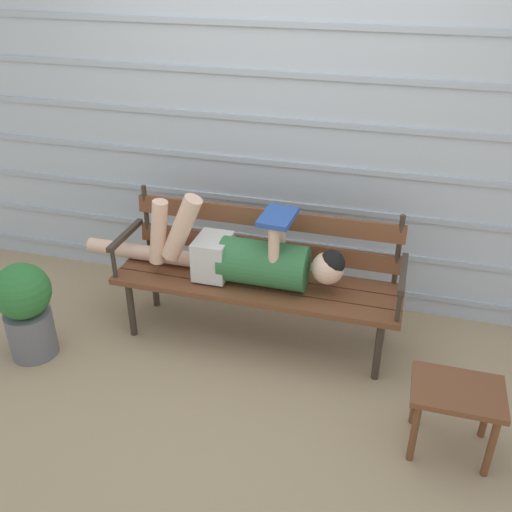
% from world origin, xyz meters
% --- Properties ---
extents(ground_plane, '(12.00, 12.00, 0.00)m').
position_xyz_m(ground_plane, '(0.00, 0.00, 0.00)').
color(ground_plane, tan).
extents(house_siding, '(5.33, 0.08, 2.51)m').
position_xyz_m(house_siding, '(0.00, 0.75, 1.26)').
color(house_siding, '#B2BCC6').
rests_on(house_siding, ground).
extents(park_bench, '(1.75, 0.47, 0.87)m').
position_xyz_m(park_bench, '(0.00, 0.21, 0.47)').
color(park_bench, brown).
rests_on(park_bench, ground).
extents(reclining_person, '(1.68, 0.27, 0.55)m').
position_xyz_m(reclining_person, '(-0.08, 0.14, 0.59)').
color(reclining_person, '#33703D').
extents(footstool, '(0.43, 0.32, 0.39)m').
position_xyz_m(footstool, '(1.17, -0.46, 0.31)').
color(footstool, brown).
rests_on(footstool, ground).
extents(potted_plant, '(0.33, 0.33, 0.62)m').
position_xyz_m(potted_plant, '(-1.27, -0.37, 0.34)').
color(potted_plant, slate).
rests_on(potted_plant, ground).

